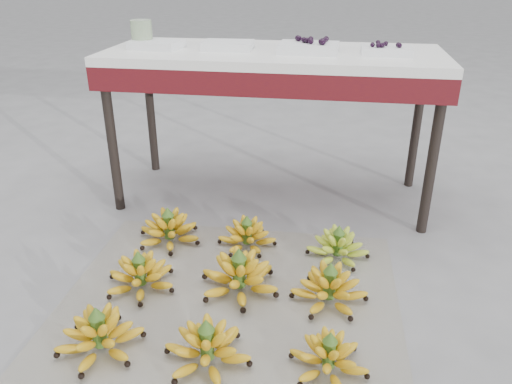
# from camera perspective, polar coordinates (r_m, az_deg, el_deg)

# --- Properties ---
(ground) EXTENTS (60.00, 60.00, 0.00)m
(ground) POSITION_cam_1_polar(r_m,az_deg,el_deg) (1.89, -2.65, -12.99)
(ground) COLOR slate
(ground) RESTS_ON ground
(newspaper_mat) EXTENTS (1.27, 1.07, 0.01)m
(newspaper_mat) POSITION_cam_1_polar(r_m,az_deg,el_deg) (1.93, -2.89, -11.98)
(newspaper_mat) COLOR beige
(newspaper_mat) RESTS_ON ground
(bunch_front_left) EXTENTS (0.33, 0.33, 0.17)m
(bunch_front_left) POSITION_cam_1_polar(r_m,az_deg,el_deg) (1.75, -17.44, -15.35)
(bunch_front_left) COLOR gold
(bunch_front_left) RESTS_ON newspaper_mat
(bunch_front_center) EXTENTS (0.36, 0.36, 0.17)m
(bunch_front_center) POSITION_cam_1_polar(r_m,az_deg,el_deg) (1.64, -5.60, -17.30)
(bunch_front_center) COLOR gold
(bunch_front_center) RESTS_ON newspaper_mat
(bunch_front_right) EXTENTS (0.32, 0.32, 0.15)m
(bunch_front_right) POSITION_cam_1_polar(r_m,az_deg,el_deg) (1.63, 8.32, -18.20)
(bunch_front_right) COLOR gold
(bunch_front_right) RESTS_ON newspaper_mat
(bunch_mid_left) EXTENTS (0.36, 0.36, 0.17)m
(bunch_mid_left) POSITION_cam_1_polar(r_m,az_deg,el_deg) (1.99, -13.08, -9.25)
(bunch_mid_left) COLOR gold
(bunch_mid_left) RESTS_ON newspaper_mat
(bunch_mid_center) EXTENTS (0.41, 0.41, 0.19)m
(bunch_mid_center) POSITION_cam_1_polar(r_m,az_deg,el_deg) (1.93, -1.93, -9.59)
(bunch_mid_center) COLOR gold
(bunch_mid_center) RESTS_ON newspaper_mat
(bunch_mid_right) EXTENTS (0.34, 0.34, 0.17)m
(bunch_mid_right) POSITION_cam_1_polar(r_m,az_deg,el_deg) (1.89, 8.37, -10.85)
(bunch_mid_right) COLOR gold
(bunch_mid_right) RESTS_ON newspaper_mat
(bunch_back_left) EXTENTS (0.35, 0.35, 0.17)m
(bunch_back_left) POSITION_cam_1_polar(r_m,az_deg,el_deg) (2.27, -9.91, -4.29)
(bunch_back_left) COLOR gold
(bunch_back_left) RESTS_ON newspaper_mat
(bunch_back_center) EXTENTS (0.28, 0.28, 0.15)m
(bunch_back_center) POSITION_cam_1_polar(r_m,az_deg,el_deg) (2.21, -1.04, -5.02)
(bunch_back_center) COLOR gold
(bunch_back_center) RESTS_ON newspaper_mat
(bunch_back_right) EXTENTS (0.31, 0.31, 0.16)m
(bunch_back_right) POSITION_cam_1_polar(r_m,az_deg,el_deg) (2.15, 9.33, -6.21)
(bunch_back_right) COLOR olive
(bunch_back_right) RESTS_ON newspaper_mat
(vendor_table) EXTENTS (1.60, 0.64, 0.77)m
(vendor_table) POSITION_cam_1_polar(r_m,az_deg,el_deg) (2.49, 1.98, 13.88)
(vendor_table) COLOR black
(vendor_table) RESTS_ON ground
(tray_far_left) EXTENTS (0.26, 0.20, 0.04)m
(tray_far_left) POSITION_cam_1_polar(r_m,az_deg,el_deg) (2.57, -11.28, 16.22)
(tray_far_left) COLOR silver
(tray_far_left) RESTS_ON vendor_table
(tray_left) EXTENTS (0.24, 0.18, 0.04)m
(tray_left) POSITION_cam_1_polar(r_m,az_deg,el_deg) (2.50, -3.23, 16.40)
(tray_left) COLOR silver
(tray_left) RESTS_ON vendor_table
(tray_right) EXTENTS (0.28, 0.21, 0.07)m
(tray_right) POSITION_cam_1_polar(r_m,az_deg,el_deg) (2.41, 6.06, 16.13)
(tray_right) COLOR silver
(tray_right) RESTS_ON vendor_table
(tray_far_right) EXTENTS (0.23, 0.16, 0.06)m
(tray_far_right) POSITION_cam_1_polar(r_m,az_deg,el_deg) (2.42, 14.66, 15.42)
(tray_far_right) COLOR silver
(tray_far_right) RESTS_ON vendor_table
(glass_jar) EXTENTS (0.10, 0.10, 0.13)m
(glass_jar) POSITION_cam_1_polar(r_m,az_deg,el_deg) (2.61, -12.93, 17.23)
(glass_jar) COLOR #D3F0BF
(glass_jar) RESTS_ON vendor_table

